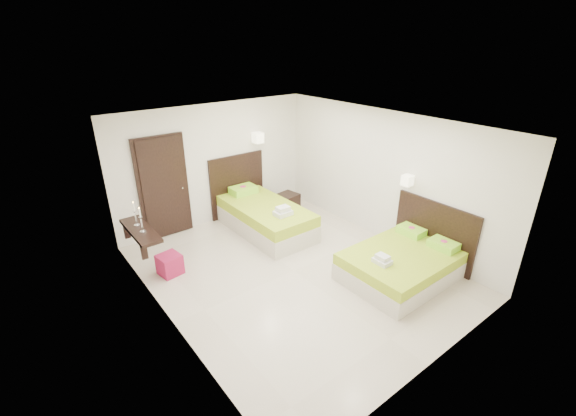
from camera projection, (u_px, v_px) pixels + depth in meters
floor at (294, 271)px, 6.89m from camera, size 5.50×5.50×0.00m
bed_single at (263, 215)px, 8.25m from camera, size 1.37×2.28×1.88m
bed_double at (403, 262)px, 6.63m from camera, size 1.88×1.60×1.55m
nightstand at (287, 203)px, 9.16m from camera, size 0.54×0.50×0.43m
ottoman at (170, 264)px, 6.74m from camera, size 0.41×0.41×0.36m
door at (164, 188)px, 7.73m from camera, size 1.02×0.15×2.14m
console_shelf at (140, 231)px, 6.54m from camera, size 0.35×1.20×0.78m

